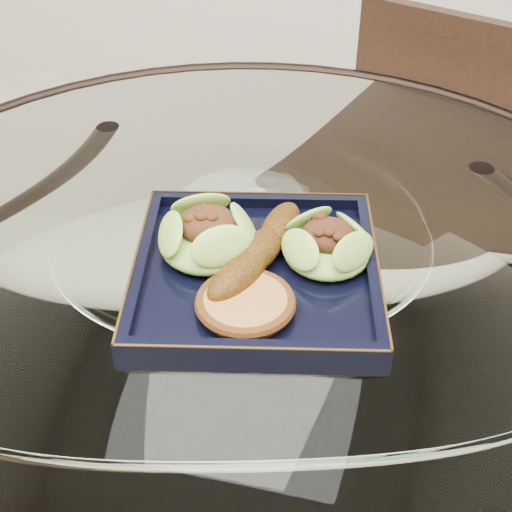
# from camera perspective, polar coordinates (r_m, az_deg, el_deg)

# --- Properties ---
(dining_table) EXTENTS (1.13, 1.13, 0.77)m
(dining_table) POSITION_cam_1_polar(r_m,az_deg,el_deg) (0.95, -0.98, -8.06)
(dining_table) COLOR white
(dining_table) RESTS_ON ground
(dining_chair) EXTENTS (0.49, 0.49, 0.86)m
(dining_chair) POSITION_cam_1_polar(r_m,az_deg,el_deg) (1.40, 11.68, 2.41)
(dining_chair) COLOR black
(dining_chair) RESTS_ON ground
(navy_plate) EXTENTS (0.32, 0.32, 0.02)m
(navy_plate) POSITION_cam_1_polar(r_m,az_deg,el_deg) (0.80, 0.00, -1.68)
(navy_plate) COLOR black
(navy_plate) RESTS_ON dining_table
(lettuce_wrap_left) EXTENTS (0.12, 0.12, 0.04)m
(lettuce_wrap_left) POSITION_cam_1_polar(r_m,az_deg,el_deg) (0.81, -3.85, 1.44)
(lettuce_wrap_left) COLOR #6FA02E
(lettuce_wrap_left) RESTS_ON navy_plate
(lettuce_wrap_right) EXTENTS (0.13, 0.13, 0.04)m
(lettuce_wrap_right) POSITION_cam_1_polar(r_m,az_deg,el_deg) (0.80, 5.71, 0.70)
(lettuce_wrap_right) COLOR #579029
(lettuce_wrap_right) RESTS_ON navy_plate
(roasted_plantain) EXTENTS (0.09, 0.19, 0.03)m
(roasted_plantain) POSITION_cam_1_polar(r_m,az_deg,el_deg) (0.79, 0.30, 0.43)
(roasted_plantain) COLOR #663B0A
(roasted_plantain) RESTS_ON navy_plate
(crumb_patty) EXTENTS (0.12, 0.12, 0.02)m
(crumb_patty) POSITION_cam_1_polar(r_m,az_deg,el_deg) (0.74, -0.85, -3.88)
(crumb_patty) COLOR #B9723D
(crumb_patty) RESTS_ON navy_plate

